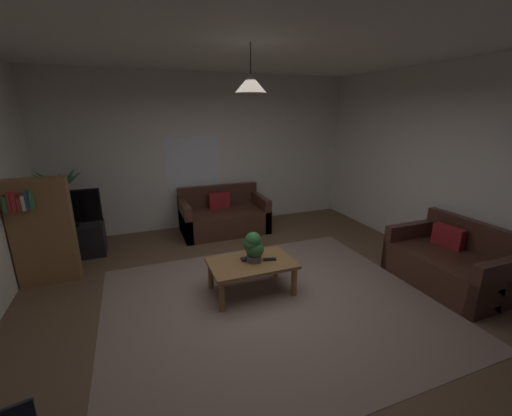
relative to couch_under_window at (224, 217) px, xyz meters
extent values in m
cube|color=brown|center=(-0.15, -2.37, -0.28)|extent=(5.76, 5.76, 0.02)
cube|color=gray|center=(-0.15, -2.57, -0.27)|extent=(3.74, 3.17, 0.01)
cube|color=silver|center=(-0.15, 0.54, 1.16)|extent=(5.88, 0.06, 2.86)
cube|color=silver|center=(2.76, -2.37, 1.16)|extent=(0.06, 5.76, 2.86)
cube|color=white|center=(-0.15, -2.37, 2.60)|extent=(5.76, 5.76, 0.02)
cube|color=white|center=(-0.44, 0.51, 0.97)|extent=(1.03, 0.01, 0.98)
cube|color=#47281E|center=(0.00, -0.04, -0.06)|extent=(1.56, 0.90, 0.42)
cube|color=#47281E|center=(0.00, 0.35, 0.35)|extent=(1.56, 0.12, 0.40)
cube|color=#47281E|center=(-0.72, -0.04, 0.05)|extent=(0.12, 0.90, 0.64)
cube|color=#47281E|center=(0.72, -0.04, 0.05)|extent=(0.12, 0.90, 0.64)
cube|color=maroon|center=(-0.03, 0.17, 0.29)|extent=(0.41, 0.15, 0.28)
cube|color=#47281E|center=(2.18, -2.97, -0.06)|extent=(0.90, 1.40, 0.42)
cube|color=#47281E|center=(2.57, -2.97, 0.35)|extent=(0.12, 1.40, 0.40)
cube|color=#47281E|center=(2.18, -2.33, 0.05)|extent=(0.90, 0.12, 0.64)
cube|color=#47281E|center=(2.18, -3.61, 0.05)|extent=(0.90, 0.12, 0.64)
cube|color=maroon|center=(2.39, -2.74, 0.29)|extent=(0.16, 0.41, 0.28)
cube|color=olive|center=(-0.26, -2.22, 0.12)|extent=(1.03, 0.65, 0.04)
cylinder|color=olive|center=(-0.72, -2.49, -0.09)|extent=(0.07, 0.07, 0.37)
cylinder|color=olive|center=(0.19, -2.49, -0.09)|extent=(0.07, 0.07, 0.37)
cylinder|color=olive|center=(-0.72, -1.95, -0.09)|extent=(0.07, 0.07, 0.37)
cylinder|color=olive|center=(0.19, -1.95, -0.09)|extent=(0.07, 0.07, 0.37)
cube|color=black|center=(-0.31, -2.15, 0.15)|extent=(0.12, 0.08, 0.03)
cube|color=black|center=(-0.04, -2.26, 0.15)|extent=(0.17, 0.09, 0.02)
cylinder|color=#4C4C51|center=(-0.23, -2.22, 0.18)|extent=(0.18, 0.18, 0.08)
sphere|color=#2D6B33|center=(-0.21, -2.21, 0.30)|extent=(0.22, 0.22, 0.22)
sphere|color=#2D6B33|center=(-0.24, -2.19, 0.36)|extent=(0.22, 0.22, 0.22)
sphere|color=#2D6B33|center=(-0.23, -2.20, 0.41)|extent=(0.20, 0.20, 0.20)
cube|color=black|center=(-2.48, -0.24, -0.02)|extent=(0.90, 0.44, 0.50)
cube|color=black|center=(-2.48, -0.26, 0.54)|extent=(0.92, 0.05, 0.52)
cube|color=black|center=(-2.48, -0.29, 0.54)|extent=(0.88, 0.00, 0.48)
cube|color=black|center=(-2.48, -0.26, 0.25)|extent=(0.24, 0.16, 0.04)
cylinder|color=brown|center=(-2.58, 0.17, -0.12)|extent=(0.32, 0.32, 0.30)
cylinder|color=brown|center=(-2.58, 0.17, 0.40)|extent=(0.05, 0.05, 0.75)
cone|color=#2D6B33|center=(-2.43, 0.20, 0.88)|extent=(0.37, 0.15, 0.30)
cone|color=#2D6B33|center=(-2.48, 0.36, 0.89)|extent=(0.27, 0.44, 0.36)
cone|color=#2D6B33|center=(-2.62, 0.35, 0.86)|extent=(0.17, 0.40, 0.28)
cone|color=#2D6B33|center=(-2.79, 0.27, 0.89)|extent=(0.49, 0.32, 0.35)
cone|color=#2D6B33|center=(-2.76, 0.07, 0.90)|extent=(0.43, 0.32, 0.37)
cone|color=#2D6B33|center=(-2.59, -0.04, 0.90)|extent=(0.11, 0.48, 0.33)
cone|color=#2D6B33|center=(-2.48, -0.01, 0.85)|extent=(0.25, 0.45, 0.30)
cube|color=olive|center=(-2.66, -1.00, 0.43)|extent=(0.70, 0.22, 1.40)
cube|color=#387247|center=(-2.94, -1.12, 0.87)|extent=(0.04, 0.16, 0.18)
cube|color=#B22D2D|center=(-2.89, -1.12, 0.90)|extent=(0.03, 0.16, 0.24)
cube|color=#B22D2D|center=(-2.85, -1.12, 0.89)|extent=(0.05, 0.16, 0.23)
cube|color=#B22D2D|center=(-2.80, -1.12, 0.86)|extent=(0.04, 0.16, 0.16)
cube|color=beige|center=(-2.75, -1.12, 0.87)|extent=(0.04, 0.16, 0.18)
cube|color=#2D4C8C|center=(-2.71, -1.12, 0.90)|extent=(0.03, 0.16, 0.23)
cube|color=#387247|center=(-2.68, -1.12, 0.89)|extent=(0.03, 0.16, 0.23)
cylinder|color=black|center=(-0.26, -2.22, 2.44)|extent=(0.01, 0.01, 0.30)
cone|color=beige|center=(-0.26, -2.22, 2.19)|extent=(0.34, 0.34, 0.19)
camera|label=1|loc=(-1.51, -5.60, 1.91)|focal=22.66mm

